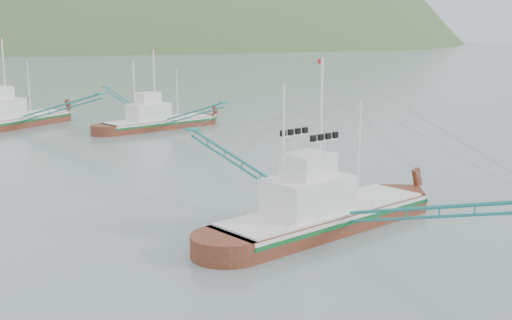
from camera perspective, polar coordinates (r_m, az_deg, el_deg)
ground at (r=36.45m, az=5.87°, el=-6.40°), size 1200.00×1200.00×0.00m
main_boat at (r=36.59m, az=5.92°, el=-3.89°), size 14.42×25.81×10.44m
bg_boat_right at (r=75.31m, az=-8.78°, el=3.78°), size 13.58×24.25×9.82m
bg_boat_far at (r=80.68m, az=-21.07°, el=4.32°), size 15.61×26.28×11.22m
headland_right at (r=526.18m, az=-8.11°, el=10.00°), size 684.00×432.00×306.00m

